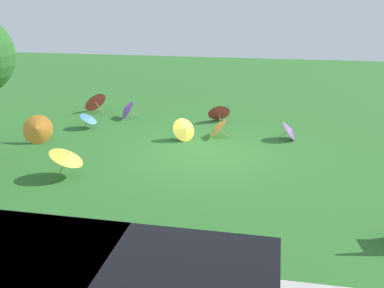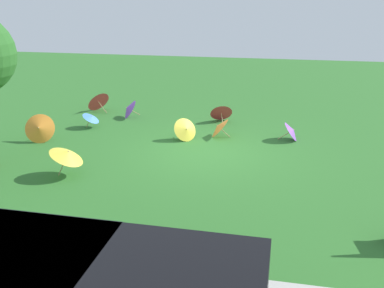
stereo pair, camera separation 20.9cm
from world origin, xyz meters
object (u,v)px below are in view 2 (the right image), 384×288
Objects in this scene: parasol_yellow_1 at (186,129)px; parasol_orange_2 at (39,128)px; parasol_yellow_0 at (67,154)px; parasol_blue_1 at (91,117)px; parasol_orange_1 at (219,127)px; parasol_red_0 at (97,100)px; parasol_purple_1 at (292,131)px; parasol_red_1 at (221,112)px; parasol_purple_0 at (128,109)px.

parasol_yellow_1 is 4.52m from parasol_orange_2.
parasol_blue_1 is (1.19, -4.10, -0.22)m from parasol_yellow_0.
parasol_orange_1 is 5.63m from parasol_red_0.
parasol_purple_1 is 0.78× the size of parasol_yellow_1.
parasol_orange_2 is 6.21m from parasol_red_1.
parasol_orange_1 is 1.86m from parasol_red_1.
parasol_orange_1 is 0.72× the size of parasol_red_0.
parasol_purple_0 is 3.41m from parasol_red_1.
parasol_orange_1 is 0.88× the size of parasol_purple_0.
parasol_yellow_0 reaches higher than parasol_blue_1.
parasol_orange_1 is at bearing 95.76° from parasol_red_1.
parasol_red_0 reaches higher than parasol_blue_1.
parasol_blue_1 is (6.72, -0.02, 0.06)m from parasol_purple_1.
parasol_red_0 is at bearing -72.00° from parasol_blue_1.
parasol_yellow_1 is 2.50m from parasol_red_1.
parasol_red_1 is (-5.15, -3.47, -0.09)m from parasol_orange_2.
parasol_orange_1 is 0.92× the size of parasol_yellow_1.
parasol_orange_2 is at bearing -47.66° from parasol_yellow_0.
parasol_yellow_0 is at bearing 62.36° from parasol_red_1.
parasol_yellow_0 is 3.15m from parasol_orange_2.
parasol_red_1 is (-3.03, -5.79, -0.23)m from parasol_yellow_0.
parasol_purple_0 is 0.88× the size of parasol_orange_2.
parasol_orange_1 is 4.42m from parasol_blue_1.
parasol_orange_2 is (1.75, 3.21, 0.09)m from parasol_purple_0.
parasol_yellow_0 is 4.10m from parasol_yellow_1.
parasol_red_1 is (-4.94, 0.49, -0.07)m from parasol_red_0.
parasol_yellow_0 is (-1.90, 6.28, 0.16)m from parasol_red_0.
parasol_yellow_0 is 6.54m from parasol_red_1.
parasol_red_0 is at bearing -26.00° from parasol_purple_0.
parasol_blue_1 is at bearing 60.09° from parasol_purple_0.
parasol_purple_1 is 6.87m from parasol_yellow_0.
parasol_purple_1 is (-2.30, -0.14, -0.03)m from parasol_orange_1.
parasol_orange_1 is 3.93m from parasol_purple_0.
parasol_purple_0 reaches higher than parasol_purple_1.
parasol_red_1 is (-0.77, -2.38, -0.00)m from parasol_yellow_1.
parasol_red_1 is at bearing -84.24° from parasol_orange_1.
parasol_red_0 is (7.42, -2.20, 0.11)m from parasol_purple_1.
parasol_red_0 is (5.12, -2.34, 0.08)m from parasol_orange_1.
parasol_purple_1 is 0.66× the size of parasol_orange_2.
parasol_purple_0 is 0.97× the size of parasol_yellow_0.
parasol_yellow_0 is 1.08× the size of parasol_yellow_1.
parasol_blue_1 is 3.53m from parasol_yellow_1.
parasol_purple_1 is at bearing 163.51° from parasol_red_0.
parasol_yellow_1 is at bearing 141.15° from parasol_purple_0.
parasol_purple_1 reaches higher than parasol_blue_1.
parasol_purple_0 reaches higher than parasol_orange_1.
parasol_orange_2 reaches higher than parasol_orange_1.
parasol_purple_0 is 1.33× the size of parasol_purple_1.
parasol_yellow_1 is at bearing -123.59° from parasol_yellow_0.
parasol_red_0 reaches higher than parasol_purple_1.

